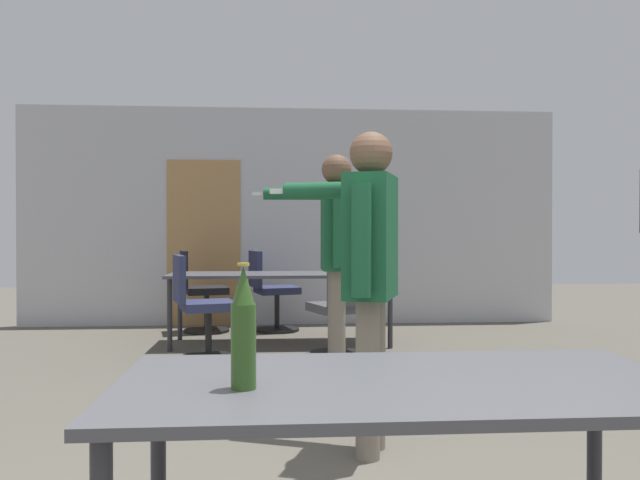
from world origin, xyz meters
name	(u,v)px	position (x,y,z in m)	size (l,w,h in m)	color
back_wall	(290,217)	(-0.03, 6.36, 1.35)	(6.71, 0.12, 2.71)	#BCBCC1
conference_table_near	(403,404)	(0.14, 0.24, 0.66)	(1.61, 0.79, 0.73)	#4C4C51
conference_table_far	(281,279)	(-0.16, 4.93, 0.67)	(2.28, 0.77, 0.73)	#4C4C51
person_right_polo	(335,242)	(0.25, 3.38, 1.08)	(0.79, 0.61, 1.76)	slate
person_left_plaid	(368,258)	(0.26, 1.70, 1.01)	(0.70, 0.75, 1.67)	slate
office_chair_far_left	(271,293)	(-0.27, 5.78, 0.44)	(0.62, 0.57, 0.94)	black
office_chair_mid_tucked	(341,311)	(0.39, 4.21, 0.42)	(0.60, 0.64, 0.91)	black
office_chair_near_pushed	(200,310)	(-0.90, 4.17, 0.45)	(0.62, 0.57, 0.95)	black
office_chair_far_right	(200,294)	(-1.08, 5.77, 0.45)	(0.61, 0.55, 0.94)	black
beer_bottle	(243,330)	(-0.31, 0.16, 0.89)	(0.07, 0.07, 0.34)	#2D511E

